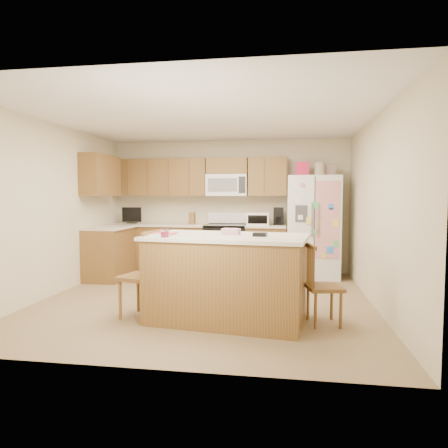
% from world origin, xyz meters
% --- Properties ---
extents(ground, '(4.50, 4.50, 0.00)m').
position_xyz_m(ground, '(0.00, 0.00, 0.00)').
color(ground, olive).
rests_on(ground, ground).
extents(room_shell, '(4.60, 4.60, 2.52)m').
position_xyz_m(room_shell, '(0.00, 0.00, 1.44)').
color(room_shell, beige).
rests_on(room_shell, ground).
extents(cabinetry, '(3.36, 1.56, 2.15)m').
position_xyz_m(cabinetry, '(-0.98, 1.79, 0.91)').
color(cabinetry, olive).
rests_on(cabinetry, ground).
extents(stove, '(0.76, 0.65, 1.13)m').
position_xyz_m(stove, '(0.00, 1.94, 0.47)').
color(stove, black).
rests_on(stove, ground).
extents(refrigerator, '(0.90, 0.79, 2.04)m').
position_xyz_m(refrigerator, '(1.57, 1.87, 0.92)').
color(refrigerator, white).
rests_on(refrigerator, ground).
extents(island, '(1.94, 1.28, 1.08)m').
position_xyz_m(island, '(0.42, -0.83, 0.50)').
color(island, olive).
rests_on(island, ground).
extents(windsor_chair_left, '(0.52, 0.54, 1.04)m').
position_xyz_m(windsor_chair_left, '(-0.59, -0.88, 0.49)').
color(windsor_chair_left, olive).
rests_on(windsor_chair_left, ground).
extents(windsor_chair_back, '(0.47, 0.45, 0.96)m').
position_xyz_m(windsor_chair_back, '(0.53, -0.15, 0.46)').
color(windsor_chair_back, olive).
rests_on(windsor_chair_back, ground).
extents(windsor_chair_right, '(0.44, 0.46, 0.91)m').
position_xyz_m(windsor_chair_right, '(1.50, -0.82, 0.43)').
color(windsor_chair_right, olive).
rests_on(windsor_chair_right, ground).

